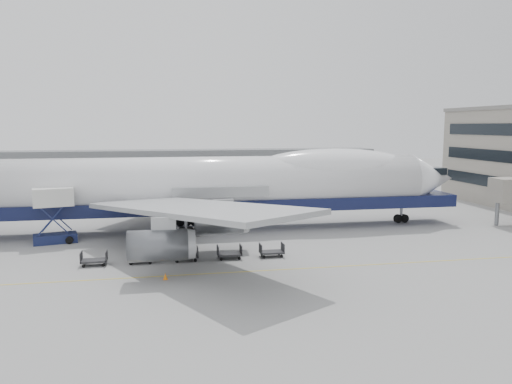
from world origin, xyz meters
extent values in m
plane|color=gray|center=(0.00, 0.00, 0.00)|extent=(260.00, 260.00, 0.00)
cube|color=gold|center=(0.00, -6.00, 0.01)|extent=(60.00, 0.15, 0.01)
cylinder|color=slate|center=(36.00, 8.00, 1.50)|extent=(0.50, 0.50, 3.00)
cube|color=slate|center=(-10.00, 70.00, 3.50)|extent=(110.00, 8.00, 7.00)
cylinder|color=white|center=(0.00, 12.00, 5.70)|extent=(52.00, 6.40, 6.40)
cube|color=#10163B|center=(1.00, 12.00, 3.14)|extent=(60.00, 5.76, 1.50)
cone|color=white|center=(29.00, 12.00, 5.70)|extent=(6.00, 6.40, 6.40)
ellipsoid|color=white|center=(15.60, 12.00, 7.46)|extent=(20.67, 5.78, 4.56)
cube|color=#9EA0A3|center=(-3.00, -2.28, 5.10)|extent=(20.35, 26.74, 2.26)
cube|color=#9EA0A3|center=(-3.00, 26.28, 5.10)|extent=(20.35, 26.74, 2.26)
cylinder|color=#595B60|center=(-6.00, 31.00, 2.90)|extent=(4.80, 2.60, 2.60)
cylinder|color=#595B60|center=(0.00, 22.00, 2.90)|extent=(4.80, 2.60, 2.60)
cylinder|color=#595B60|center=(0.00, 2.00, 2.90)|extent=(4.80, 2.60, 2.60)
cylinder|color=#595B60|center=(-6.00, -7.00, 2.90)|extent=(4.80, 2.60, 2.60)
cylinder|color=slate|center=(25.00, 12.00, 1.25)|extent=(0.36, 0.36, 2.50)
cylinder|color=black|center=(25.00, 12.00, 0.55)|extent=(1.10, 0.45, 1.10)
cylinder|color=slate|center=(-3.00, 9.00, 1.25)|extent=(0.36, 0.36, 2.50)
cylinder|color=black|center=(-3.00, 9.00, 0.55)|extent=(1.10, 0.45, 1.10)
cylinder|color=slate|center=(-3.00, 15.00, 1.25)|extent=(0.36, 0.36, 2.50)
cylinder|color=black|center=(-3.00, 15.00, 0.55)|extent=(1.10, 0.45, 1.10)
cube|color=#19224D|center=(-17.02, 8.50, 0.49)|extent=(4.78, 3.06, 0.97)
cube|color=silver|center=(-17.02, 8.50, 5.00)|extent=(4.47, 3.15, 1.94)
cube|color=#19224D|center=(-17.02, 7.53, 2.80)|extent=(3.10, 0.83, 3.49)
cube|color=#19224D|center=(-17.02, 9.47, 2.80)|extent=(3.10, 0.83, 3.49)
cube|color=slate|center=(-17.02, 9.91, 5.00)|extent=(2.30, 1.51, 0.15)
cylinder|color=black|center=(-18.61, 7.62, 0.40)|extent=(0.79, 0.31, 0.79)
cylinder|color=black|center=(-18.61, 9.38, 0.40)|extent=(0.79, 0.31, 0.79)
cylinder|color=black|center=(-15.43, 7.62, 0.40)|extent=(0.79, 0.31, 0.79)
cylinder|color=black|center=(-15.43, 9.38, 0.40)|extent=(0.79, 0.31, 0.79)
cone|color=orange|center=(-5.46, -6.94, 0.28)|extent=(0.35, 0.35, 0.55)
cube|color=orange|center=(-5.46, -6.94, 0.01)|extent=(0.37, 0.37, 0.03)
cube|color=#2D2D30|center=(-11.75, -1.54, 0.45)|extent=(2.30, 1.35, 0.18)
cube|color=#2D2D30|center=(-12.85, -1.54, 0.85)|extent=(0.08, 1.35, 0.90)
cube|color=#2D2D30|center=(-10.65, -1.54, 0.85)|extent=(0.08, 1.35, 0.90)
cylinder|color=black|center=(-12.60, -2.09, 0.15)|extent=(0.30, 0.12, 0.30)
cylinder|color=black|center=(-12.60, -0.99, 0.15)|extent=(0.30, 0.12, 0.30)
cylinder|color=black|center=(-10.90, -2.09, 0.15)|extent=(0.30, 0.12, 0.30)
cylinder|color=black|center=(-10.90, -0.99, 0.15)|extent=(0.30, 0.12, 0.30)
cube|color=#2D2D30|center=(-7.64, -1.54, 0.45)|extent=(2.30, 1.35, 0.18)
cube|color=#2D2D30|center=(-8.74, -1.54, 0.85)|extent=(0.08, 1.35, 0.90)
cube|color=#2D2D30|center=(-6.54, -1.54, 0.85)|extent=(0.08, 1.35, 0.90)
cylinder|color=black|center=(-8.49, -2.09, 0.15)|extent=(0.30, 0.12, 0.30)
cylinder|color=black|center=(-8.49, -0.99, 0.15)|extent=(0.30, 0.12, 0.30)
cylinder|color=black|center=(-6.79, -2.09, 0.15)|extent=(0.30, 0.12, 0.30)
cylinder|color=black|center=(-6.79, -0.99, 0.15)|extent=(0.30, 0.12, 0.30)
cube|color=#2D2D30|center=(-3.53, -1.54, 0.45)|extent=(2.30, 1.35, 0.18)
cube|color=#2D2D30|center=(-4.63, -1.54, 0.85)|extent=(0.08, 1.35, 0.90)
cube|color=#2D2D30|center=(-2.43, -1.54, 0.85)|extent=(0.08, 1.35, 0.90)
cylinder|color=black|center=(-4.38, -2.09, 0.15)|extent=(0.30, 0.12, 0.30)
cylinder|color=black|center=(-4.38, -0.99, 0.15)|extent=(0.30, 0.12, 0.30)
cylinder|color=black|center=(-2.68, -2.09, 0.15)|extent=(0.30, 0.12, 0.30)
cylinder|color=black|center=(-2.68, -0.99, 0.15)|extent=(0.30, 0.12, 0.30)
cube|color=#2D2D30|center=(0.58, -1.54, 0.45)|extent=(2.30, 1.35, 0.18)
cube|color=#2D2D30|center=(-0.52, -1.54, 0.85)|extent=(0.08, 1.35, 0.90)
cube|color=#2D2D30|center=(1.68, -1.54, 0.85)|extent=(0.08, 1.35, 0.90)
cylinder|color=black|center=(-0.27, -2.09, 0.15)|extent=(0.30, 0.12, 0.30)
cylinder|color=black|center=(-0.27, -0.99, 0.15)|extent=(0.30, 0.12, 0.30)
cylinder|color=black|center=(1.43, -2.09, 0.15)|extent=(0.30, 0.12, 0.30)
cylinder|color=black|center=(1.43, -0.99, 0.15)|extent=(0.30, 0.12, 0.30)
cube|color=#2D2D30|center=(4.70, -1.54, 0.45)|extent=(2.30, 1.35, 0.18)
cube|color=#2D2D30|center=(3.60, -1.54, 0.85)|extent=(0.08, 1.35, 0.90)
cube|color=#2D2D30|center=(5.80, -1.54, 0.85)|extent=(0.08, 1.35, 0.90)
cylinder|color=black|center=(3.85, -2.09, 0.15)|extent=(0.30, 0.12, 0.30)
cylinder|color=black|center=(3.85, -0.99, 0.15)|extent=(0.30, 0.12, 0.30)
cylinder|color=black|center=(5.55, -2.09, 0.15)|extent=(0.30, 0.12, 0.30)
cylinder|color=black|center=(5.55, -0.99, 0.15)|extent=(0.30, 0.12, 0.30)
camera|label=1|loc=(-5.52, -47.32, 12.54)|focal=35.00mm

